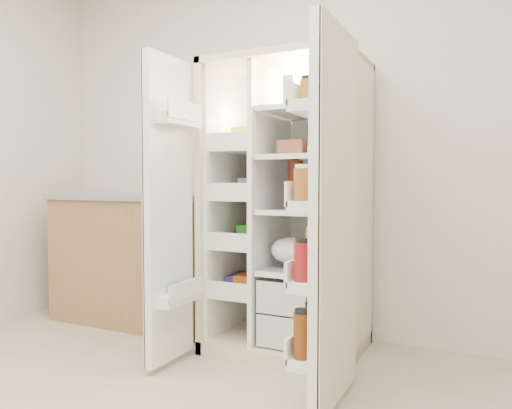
% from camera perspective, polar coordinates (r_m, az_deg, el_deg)
% --- Properties ---
extents(wall_back, '(4.00, 0.02, 2.70)m').
position_cam_1_polar(wall_back, '(3.46, 4.17, 7.56)').
color(wall_back, white).
rests_on(wall_back, floor).
extents(refrigerator, '(0.92, 0.70, 1.80)m').
position_cam_1_polar(refrigerator, '(3.09, 4.35, -3.16)').
color(refrigerator, beige).
rests_on(refrigerator, floor).
extents(freezer_door, '(0.15, 0.40, 1.72)m').
position_cam_1_polar(freezer_door, '(2.80, -10.16, -0.74)').
color(freezer_door, white).
rests_on(freezer_door, floor).
extents(fridge_door, '(0.17, 0.58, 1.72)m').
position_cam_1_polar(fridge_door, '(2.27, 8.78, -2.08)').
color(fridge_door, white).
rests_on(fridge_door, floor).
extents(kitchen_counter, '(1.33, 0.71, 0.97)m').
position_cam_1_polar(kitchen_counter, '(3.81, -13.09, -5.98)').
color(kitchen_counter, '#A17050').
rests_on(kitchen_counter, floor).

